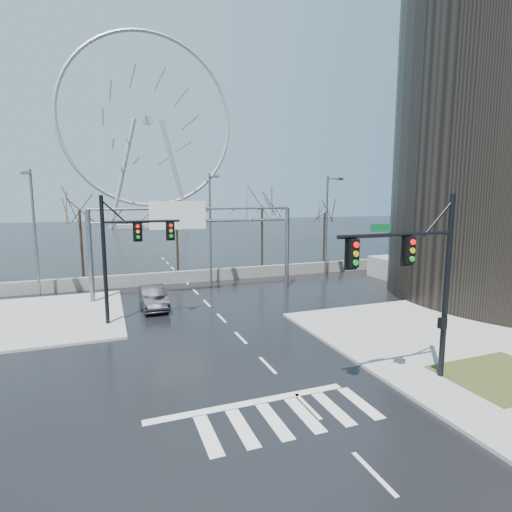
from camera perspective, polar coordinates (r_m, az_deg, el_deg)
name	(u,v)px	position (r m, az deg, el deg)	size (l,w,h in m)	color
ground	(268,365)	(19.54, 1.67, -15.33)	(260.00, 260.00, 0.00)	black
sidewalk_right_ext	(407,327)	(26.23, 20.82, -9.46)	(12.00, 10.00, 0.15)	gray
sidewalk_far	(42,318)	(29.87, -28.20, -7.77)	(10.00, 12.00, 0.15)	gray
grass_strip	(503,376)	(21.05, 31.77, -14.37)	(5.00, 4.00, 0.02)	#2F3717
barrier_wall	(186,277)	(37.89, -9.94, -2.92)	(52.00, 0.50, 1.10)	slate
signal_mast_near	(423,271)	(17.58, 22.73, -2.03)	(5.52, 0.41, 8.00)	black
signal_mast_far	(124,247)	(25.70, -18.40, 1.17)	(4.72, 0.41, 8.00)	black
sign_gantry	(192,232)	(32.27, -9.10, 3.47)	(16.36, 0.40, 7.60)	slate
streetlight_left	(33,224)	(35.14, -29.20, 4.07)	(0.50, 2.55, 10.00)	slate
streetlight_mid	(211,220)	(35.87, -6.44, 5.13)	(0.50, 2.55, 10.00)	slate
streetlight_right	(328,218)	(40.54, 10.30, 5.40)	(0.50, 2.55, 10.00)	slate
tree_left	(80,218)	(40.15, -23.87, 4.93)	(3.75, 3.75, 7.50)	black
tree_center	(177,224)	(41.70, -11.27, 4.47)	(3.25, 3.25, 6.50)	black
tree_right	(262,213)	(43.10, 0.87, 6.14)	(3.90, 3.90, 7.80)	black
tree_far_right	(325,219)	(47.10, 9.76, 5.22)	(3.40, 3.40, 6.80)	black
ferris_wheel	(148,128)	(113.66, -15.17, 17.26)	(45.00, 6.00, 50.91)	gray
car	(153,297)	(29.64, -14.46, -5.72)	(1.67, 4.79, 1.58)	black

